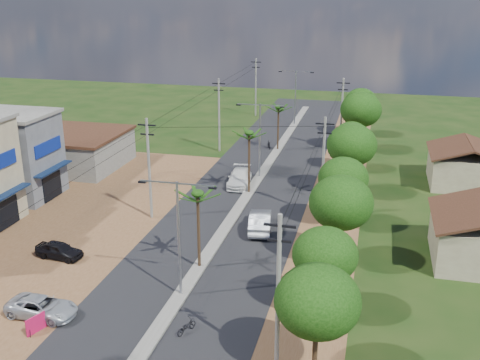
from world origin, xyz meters
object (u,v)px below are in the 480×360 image
(car_parked_dark, at_px, (59,250))
(roadside_sign, at_px, (36,324))
(moto_rider_east, at_px, (186,327))
(car_white_far, at_px, (239,178))
(car_parked_silver, at_px, (42,308))
(car_silver_mid, at_px, (260,221))

(car_parked_dark, xyz_separation_m, roadside_sign, (3.82, -8.98, -0.07))
(moto_rider_east, bearing_deg, roadside_sign, 37.66)
(car_parked_dark, bearing_deg, roadside_sign, -151.01)
(car_parked_dark, relative_size, moto_rider_east, 2.41)
(car_white_far, height_order, car_parked_silver, car_white_far)
(car_parked_dark, bearing_deg, car_white_far, -19.72)
(car_parked_dark, relative_size, roadside_sign, 2.86)
(car_silver_mid, distance_m, car_parked_silver, 19.04)
(car_parked_silver, distance_m, moto_rider_east, 9.25)
(car_silver_mid, relative_size, car_parked_dark, 1.36)
(car_white_far, height_order, car_parked_dark, car_white_far)
(roadside_sign, bearing_deg, car_parked_dark, 132.93)
(car_white_far, relative_size, car_parked_dark, 1.45)
(car_silver_mid, xyz_separation_m, car_parked_dark, (-13.63, -8.57, -0.20))
(car_parked_silver, bearing_deg, car_parked_dark, 26.02)
(car_parked_silver, bearing_deg, car_white_far, -10.27)
(car_parked_dark, xyz_separation_m, moto_rider_east, (12.45, -6.90, -0.23))
(car_silver_mid, relative_size, car_parked_silver, 1.12)
(car_silver_mid, relative_size, roadside_sign, 3.88)
(car_parked_silver, distance_m, car_parked_dark, 8.05)
(car_parked_silver, xyz_separation_m, moto_rider_east, (9.23, 0.48, -0.22))
(car_silver_mid, height_order, car_parked_dark, car_silver_mid)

